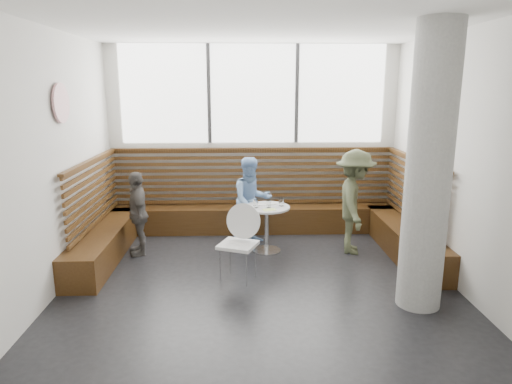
{
  "coord_description": "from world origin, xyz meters",
  "views": [
    {
      "loc": [
        -0.23,
        -5.47,
        2.51
      ],
      "look_at": [
        0.0,
        1.0,
        1.0
      ],
      "focal_mm": 32.0,
      "sensor_mm": 36.0,
      "label": 1
    }
  ],
  "objects_px": {
    "cafe_table": "(267,219)",
    "cafe_chair": "(238,236)",
    "child_back": "(252,201)",
    "adult_man": "(355,202)",
    "concrete_column": "(429,171)",
    "child_left": "(138,213)"
  },
  "relations": [
    {
      "from": "child_back",
      "to": "child_left",
      "type": "bearing_deg",
      "value": 173.62
    },
    {
      "from": "cafe_chair",
      "to": "adult_man",
      "type": "bearing_deg",
      "value": 49.71
    },
    {
      "from": "cafe_table",
      "to": "child_back",
      "type": "xyz_separation_m",
      "value": [
        -0.22,
        0.42,
        0.19
      ]
    },
    {
      "from": "concrete_column",
      "to": "child_left",
      "type": "bearing_deg",
      "value": 153.65
    },
    {
      "from": "cafe_table",
      "to": "child_back",
      "type": "distance_m",
      "value": 0.51
    },
    {
      "from": "cafe_chair",
      "to": "adult_man",
      "type": "height_order",
      "value": "adult_man"
    },
    {
      "from": "concrete_column",
      "to": "cafe_table",
      "type": "height_order",
      "value": "concrete_column"
    },
    {
      "from": "child_left",
      "to": "cafe_table",
      "type": "bearing_deg",
      "value": 74.34
    },
    {
      "from": "concrete_column",
      "to": "adult_man",
      "type": "bearing_deg",
      "value": 101.15
    },
    {
      "from": "concrete_column",
      "to": "child_back",
      "type": "xyz_separation_m",
      "value": [
        -1.9,
        2.24,
        -0.89
      ]
    },
    {
      "from": "concrete_column",
      "to": "child_back",
      "type": "height_order",
      "value": "concrete_column"
    },
    {
      "from": "adult_man",
      "to": "cafe_chair",
      "type": "bearing_deg",
      "value": 128.09
    },
    {
      "from": "concrete_column",
      "to": "cafe_table",
      "type": "relative_size",
      "value": 4.44
    },
    {
      "from": "child_back",
      "to": "child_left",
      "type": "xyz_separation_m",
      "value": [
        -1.73,
        -0.45,
        -0.07
      ]
    },
    {
      "from": "adult_man",
      "to": "child_back",
      "type": "height_order",
      "value": "adult_man"
    },
    {
      "from": "concrete_column",
      "to": "child_back",
      "type": "relative_size",
      "value": 2.27
    },
    {
      "from": "cafe_table",
      "to": "cafe_chair",
      "type": "distance_m",
      "value": 1.08
    },
    {
      "from": "cafe_table",
      "to": "cafe_chair",
      "type": "xyz_separation_m",
      "value": [
        -0.44,
        -0.98,
        0.07
      ]
    },
    {
      "from": "child_back",
      "to": "adult_man",
      "type": "bearing_deg",
      "value": -37.97
    },
    {
      "from": "concrete_column",
      "to": "cafe_table",
      "type": "bearing_deg",
      "value": 132.59
    },
    {
      "from": "cafe_table",
      "to": "adult_man",
      "type": "bearing_deg",
      "value": -2.63
    },
    {
      "from": "cafe_table",
      "to": "cafe_chair",
      "type": "height_order",
      "value": "cafe_chair"
    }
  ]
}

